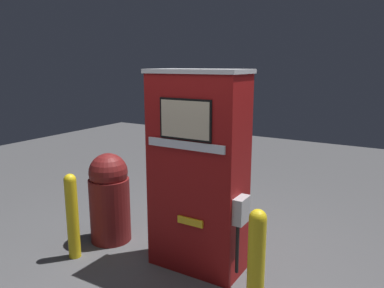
# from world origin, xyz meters

# --- Properties ---
(ground_plane) EXTENTS (14.00, 14.00, 0.00)m
(ground_plane) POSITION_xyz_m (0.00, 0.00, 0.00)
(ground_plane) COLOR #4C4C4F
(gas_pump) EXTENTS (1.00, 0.48, 1.93)m
(gas_pump) POSITION_xyz_m (0.00, 0.22, 0.97)
(gas_pump) COLOR maroon
(gas_pump) RESTS_ON ground_plane
(safety_bollard) EXTENTS (0.13, 0.13, 0.94)m
(safety_bollard) POSITION_xyz_m (0.80, -0.29, 0.49)
(safety_bollard) COLOR yellow
(safety_bollard) RESTS_ON ground_plane
(trash_bin) EXTENTS (0.45, 0.45, 1.01)m
(trash_bin) POSITION_xyz_m (-1.13, 0.20, 0.51)
(trash_bin) COLOR maroon
(trash_bin) RESTS_ON ground_plane
(safety_bollard_far) EXTENTS (0.12, 0.12, 0.90)m
(safety_bollard_far) POSITION_xyz_m (-1.19, -0.29, 0.47)
(safety_bollard_far) COLOR yellow
(safety_bollard_far) RESTS_ON ground_plane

